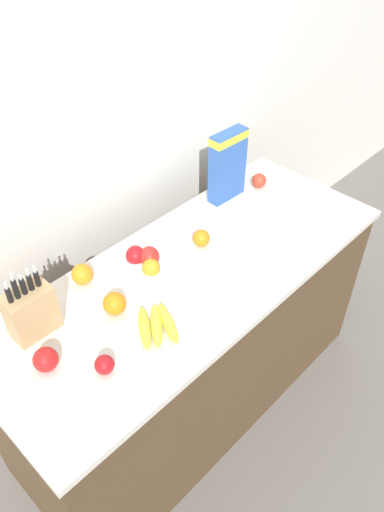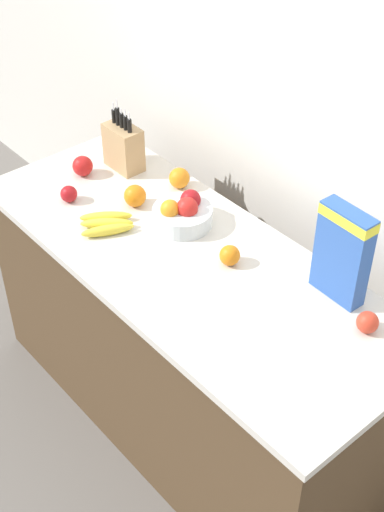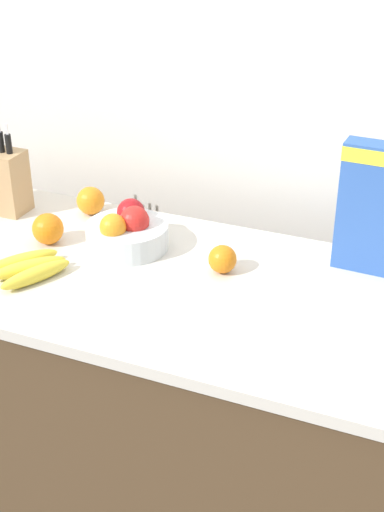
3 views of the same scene
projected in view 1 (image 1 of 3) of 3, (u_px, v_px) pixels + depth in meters
ground_plane at (193, 394)px, 2.56m from camera, size 14.00×14.00×0.00m
wall_back at (92, 126)px, 1.99m from camera, size 9.00×0.06×2.60m
counter at (193, 340)px, 2.27m from camera, size 1.76×0.69×0.87m
knife_block at (31, 311)px, 1.69m from camera, size 0.16×0.10×0.30m
cereal_box at (228, 163)px, 2.25m from camera, size 0.19×0.07×0.33m
fruit_bowl at (146, 266)px, 1.93m from camera, size 0.22×0.22×0.12m
banana_bunch at (156, 325)px, 1.74m from camera, size 0.20×0.23×0.04m
apple_rightmost at (46, 360)px, 1.61m from camera, size 0.08×0.08×0.08m
apple_leftmost at (259, 181)px, 2.41m from camera, size 0.07×0.07×0.07m
apple_by_knife_block at (104, 365)px, 1.60m from camera, size 0.07×0.07×0.07m
orange_by_cereal at (82, 274)px, 1.91m from camera, size 0.08×0.08×0.08m
orange_mid_left at (115, 304)px, 1.79m from camera, size 0.09×0.09×0.09m
orange_front_left at (201, 238)px, 2.08m from camera, size 0.07×0.07×0.07m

